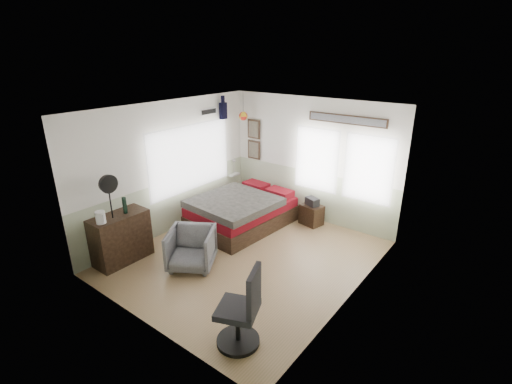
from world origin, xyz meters
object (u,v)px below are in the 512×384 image
Objects in this scene: nightstand at (311,215)px; task_chair at (242,314)px; bed at (242,211)px; dresser at (121,238)px; armchair at (191,249)px.

task_chair reaches higher than nightstand.
dresser is (-0.81, -2.40, 0.12)m from bed.
task_chair is at bearing -57.08° from armchair.
nightstand is (1.98, 3.40, -0.23)m from dresser.
dresser is 1.31m from armchair.
task_chair is at bearing -5.38° from dresser.
task_chair is at bearing -61.87° from nightstand.
dresser is at bearing 152.64° from task_chair.
bed is at bearing 71.32° from dresser.
armchair reaches higher than nightstand.
dresser reaches higher than nightstand.
armchair reaches higher than bed.
dresser is at bearing -108.19° from nightstand.
bed is at bearing -127.53° from nightstand.
dresser is 3.06m from task_chair.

